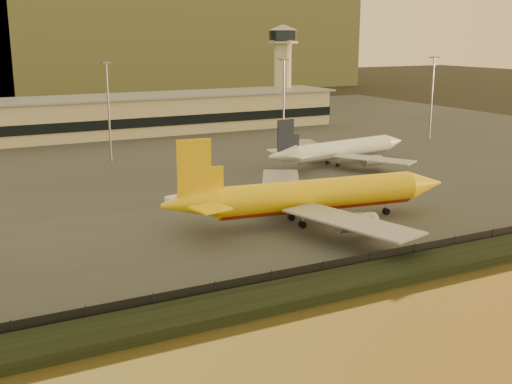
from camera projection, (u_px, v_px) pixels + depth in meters
ground at (309, 245)px, 101.17m from camera, size 900.00×900.00×0.00m
embankment at (376, 276)px, 86.36m from camera, size 320.00×7.00×1.40m
tarmac at (132, 150)px, 182.97m from camera, size 320.00×220.00×0.20m
perimeter_fence at (359, 262)px, 89.66m from camera, size 300.00×0.05×2.20m
terminal_building at (58, 120)px, 201.30m from camera, size 202.00×25.00×12.60m
control_tower at (283, 63)px, 240.17m from camera, size 11.20×11.20×35.50m
apron_light_masts at (207, 99)px, 168.72m from camera, size 152.20×12.20×25.40m
dhl_cargo_jet at (312, 196)px, 111.46m from camera, size 53.43×51.93×15.95m
white_narrowbody_jet at (340, 150)px, 161.56m from camera, size 44.49×43.06×12.78m
gse_vehicle_yellow at (257, 189)px, 133.25m from camera, size 3.62×1.78×1.59m
gse_vehicle_white at (177, 200)px, 123.65m from camera, size 4.48×2.53×1.91m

